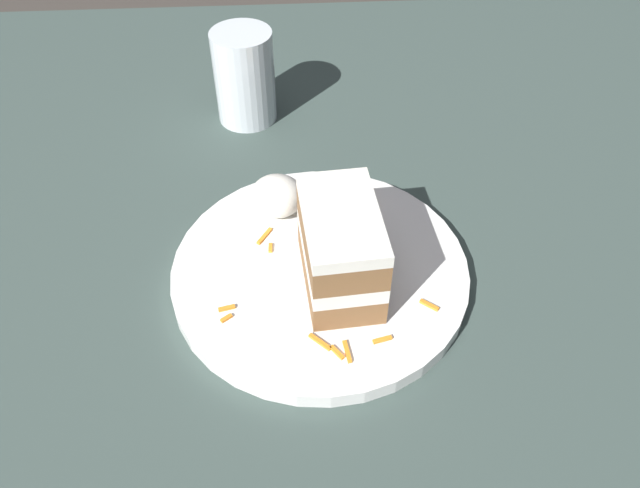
# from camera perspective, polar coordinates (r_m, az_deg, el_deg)

# --- Properties ---
(ground_plane) EXTENTS (6.00, 6.00, 0.00)m
(ground_plane) POSITION_cam_1_polar(r_m,az_deg,el_deg) (0.71, 0.48, -1.51)
(ground_plane) COLOR #38332D
(ground_plane) RESTS_ON ground
(dining_table) EXTENTS (1.29, 1.19, 0.02)m
(dining_table) POSITION_cam_1_polar(r_m,az_deg,el_deg) (0.70, 0.48, -0.83)
(dining_table) COLOR #384742
(dining_table) RESTS_ON ground
(plate) EXTENTS (0.31, 0.31, 0.02)m
(plate) POSITION_cam_1_polar(r_m,az_deg,el_deg) (0.65, 0.00, -2.52)
(plate) COLOR white
(plate) RESTS_ON dining_table
(cake_slice) EXTENTS (0.08, 0.13, 0.09)m
(cake_slice) POSITION_cam_1_polar(r_m,az_deg,el_deg) (0.60, 1.90, -0.36)
(cake_slice) COLOR brown
(cake_slice) RESTS_ON plate
(cream_dollop) EXTENTS (0.06, 0.05, 0.05)m
(cream_dollop) POSITION_cam_1_polar(r_m,az_deg,el_deg) (0.69, -3.97, 4.40)
(cream_dollop) COLOR white
(cream_dollop) RESTS_ON plate
(orange_garnish) EXTENTS (0.07, 0.07, 0.00)m
(orange_garnish) POSITION_cam_1_polar(r_m,az_deg,el_deg) (0.72, 2.10, 4.16)
(orange_garnish) COLOR orange
(orange_garnish) RESTS_ON plate
(carrot_shreds_scatter) EXTENTS (0.21, 0.18, 0.00)m
(carrot_shreds_scatter) POSITION_cam_1_polar(r_m,az_deg,el_deg) (0.61, -0.42, -6.03)
(carrot_shreds_scatter) COLOR orange
(carrot_shreds_scatter) RESTS_ON plate
(drinking_glass) EXTENTS (0.08, 0.08, 0.12)m
(drinking_glass) POSITION_cam_1_polar(r_m,az_deg,el_deg) (0.86, -6.87, 14.44)
(drinking_glass) COLOR silver
(drinking_glass) RESTS_ON dining_table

